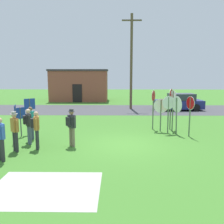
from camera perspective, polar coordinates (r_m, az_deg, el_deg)
ground_plane at (r=11.57m, az=2.74°, el=-7.68°), size 80.00×80.00×0.00m
street_asphalt at (r=22.59m, az=1.80°, el=0.59°), size 60.00×6.40×0.01m
concrete_path at (r=7.68m, az=-15.41°, el=-16.99°), size 3.20×2.40×0.01m
building_background at (r=30.20m, az=-7.66°, el=6.29°), size 6.98×3.87×3.81m
utility_pole at (r=23.06m, az=4.56°, el=12.01°), size 1.80×0.24×8.69m
parked_car_on_street at (r=23.14m, az=15.49°, el=2.17°), size 4.43×2.27×1.51m
stop_sign_leaning_right at (r=14.63m, az=9.68°, el=2.07°), size 0.30×0.62×2.35m
stop_sign_rear_left at (r=14.28m, az=14.15°, el=1.75°), size 0.20×0.59×2.40m
stop_sign_tallest at (r=13.77m, az=14.97°, el=0.87°), size 0.38×0.85×2.11m
stop_sign_leaning_left at (r=13.38m, az=17.88°, el=0.58°), size 0.23×0.68×2.16m
stop_sign_low_front at (r=14.22m, az=11.42°, el=0.65°), size 0.82×0.14×1.91m
stop_sign_nearest at (r=13.92m, az=13.10°, el=0.97°), size 0.73×0.26×2.10m
stop_sign_center_cluster at (r=14.76m, az=13.67°, el=2.43°), size 0.38×0.74×2.45m
person_holding_notes at (r=10.17m, az=-24.84°, el=-5.17°), size 0.48×0.47×1.69m
person_in_teal at (r=11.20m, az=-17.40°, el=-3.48°), size 0.41×0.56×1.69m
person_in_dark_shirt at (r=11.23m, az=-9.53°, el=-3.00°), size 0.47×0.48×1.74m
person_near_signs at (r=12.83m, az=-18.53°, el=-2.11°), size 0.29×0.56×1.69m
person_in_blue at (r=12.10m, az=-19.09°, el=-2.65°), size 0.46×0.51×1.69m
person_on_left at (r=11.14m, az=-21.88°, el=-3.77°), size 0.43×0.43×1.74m
info_panel_leftmost at (r=14.21m, az=-18.74°, el=0.58°), size 0.50×0.37×1.96m
info_panel_middle at (r=13.69m, az=-20.75°, el=-1.05°), size 0.37×0.50×1.56m
info_panel_rightmost at (r=12.76m, az=-21.76°, el=-1.00°), size 0.20×0.58×1.81m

